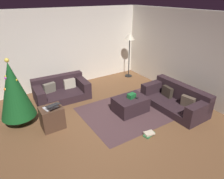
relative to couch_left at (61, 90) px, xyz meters
The scene contains 14 objects.
ground_plane 2.28m from the couch_left, 82.31° to the right, with size 6.40×6.40×0.00m, color brown.
rear_partition 1.41m from the couch_left, 71.36° to the left, with size 6.40×0.12×2.60m, color silver.
corner_partition 4.24m from the couch_left, 33.08° to the right, with size 0.12×6.40×2.60m, color silver.
couch_left is the anchor object (origin of this frame).
couch_right 3.49m from the couch_left, 43.02° to the right, with size 0.90×1.85×0.67m.
ottoman 2.27m from the couch_left, 53.95° to the right, with size 0.89×0.65×0.41m, color #2D1E23.
gift_box 2.30m from the couch_left, 53.52° to the right, with size 0.21×0.15×0.12m, color #19662D.
tv_remote 2.39m from the couch_left, 52.80° to the right, with size 0.05×0.16×0.02m, color black.
christmas_tree 1.70m from the couch_left, 149.94° to the right, with size 0.83×0.83×1.71m.
side_table 1.59m from the couch_left, 116.99° to the right, with size 0.52×0.44×0.56m, color #4C3323.
laptop 1.67m from the couch_left, 115.79° to the right, with size 0.37×0.43×0.17m.
book_stack 3.12m from the couch_left, 70.20° to the right, with size 0.32×0.21×0.09m.
corner_lamp 3.14m from the couch_left, ahead, with size 0.36×0.36×1.69m.
area_rug 2.28m from the couch_left, 53.95° to the right, with size 2.60×2.00×0.01m, color #483133.
Camera 1 is at (-2.00, -3.39, 2.99)m, focal length 32.16 mm.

